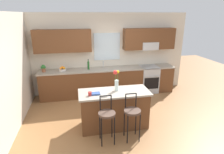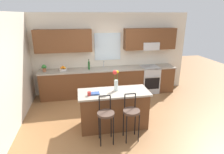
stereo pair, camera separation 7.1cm
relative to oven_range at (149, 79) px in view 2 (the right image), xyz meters
The scene contains 15 objects.
ground_plane 2.25m from the oven_range, 130.44° to the right, with size 14.00×14.00×0.00m, color olive.
wall_left 4.31m from the oven_range, 160.97° to the right, with size 0.12×4.60×2.70m, color beige.
back_wall_assembly 1.78m from the oven_range, 167.58° to the left, with size 5.60×0.50×2.70m.
counter_run 1.43m from the oven_range, behind, with size 4.56×0.64×0.92m.
sink_faucet 1.70m from the oven_range, behind, with size 0.02×0.13×0.23m.
oven_range is the anchor object (origin of this frame).
kitchen_island 2.56m from the oven_range, 130.08° to the right, with size 1.66×0.70×0.92m.
bar_stool_near 3.18m from the oven_range, 127.35° to the right, with size 0.36×0.36×1.04m.
bar_stool_middle 2.88m from the oven_range, 118.60° to the right, with size 0.36×0.36×1.04m.
flower_vase 2.59m from the oven_range, 129.84° to the right, with size 0.14×0.10×0.51m.
mug_ceramic 3.09m from the oven_range, 137.00° to the right, with size 0.08×0.08×0.09m, color #A52D28.
cookbook 2.95m from the oven_range, 135.95° to the right, with size 0.20×0.15×0.03m, color navy.
fruit_bowl_oranges 2.97m from the oven_range, behind, with size 0.24×0.24×0.16m.
bottle_olive_oil 2.18m from the oven_range, behind, with size 0.06×0.06×0.34m.
potted_plant_small 3.55m from the oven_range, behind, with size 0.16×0.11×0.23m.
Camera 2 is at (-0.99, -4.27, 2.64)m, focal length 30.13 mm.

